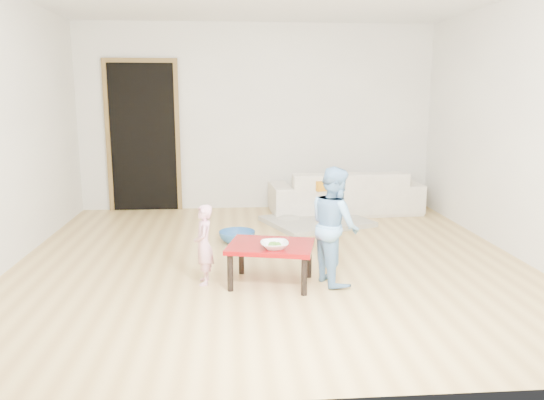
{
  "coord_description": "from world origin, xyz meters",
  "views": [
    {
      "loc": [
        -0.38,
        -5.09,
        1.64
      ],
      "look_at": [
        0.0,
        -0.2,
        0.65
      ],
      "focal_mm": 35.0,
      "sensor_mm": 36.0,
      "label": 1
    }
  ],
  "objects": [
    {
      "name": "blanket",
      "position": [
        0.7,
        1.44,
        0.03
      ],
      "size": [
        1.48,
        1.37,
        0.06
      ],
      "primitive_type": null,
      "rotation": [
        0.0,
        0.0,
        0.38
      ],
      "color": "#BCB7A6",
      "rests_on": "floor"
    },
    {
      "name": "bowl",
      "position": [
        -0.03,
        -0.83,
        0.39
      ],
      "size": [
        0.23,
        0.23,
        0.06
      ],
      "primitive_type": "imported",
      "color": "white",
      "rests_on": "red_table"
    },
    {
      "name": "red_table",
      "position": [
        -0.05,
        -0.69,
        0.18
      ],
      "size": [
        0.83,
        0.7,
        0.36
      ],
      "primitive_type": null,
      "rotation": [
        0.0,
        0.0,
        -0.23
      ],
      "color": "maroon",
      "rests_on": "floor"
    },
    {
      "name": "doorway",
      "position": [
        -1.6,
        2.48,
        1.02
      ],
      "size": [
        1.02,
        0.08,
        2.11
      ],
      "primitive_type": null,
      "color": "brown",
      "rests_on": "back_wall"
    },
    {
      "name": "basin",
      "position": [
        -0.33,
        0.66,
        0.06
      ],
      "size": [
        0.4,
        0.4,
        0.13
      ],
      "primitive_type": "imported",
      "color": "#285B99",
      "rests_on": "floor"
    },
    {
      "name": "cushion",
      "position": [
        0.9,
        1.83,
        0.46
      ],
      "size": [
        0.58,
        0.55,
        0.13
      ],
      "primitive_type": "cube",
      "rotation": [
        0.0,
        0.0,
        0.3
      ],
      "color": "orange",
      "rests_on": "sofa"
    },
    {
      "name": "child_blue",
      "position": [
        0.51,
        -0.68,
        0.51
      ],
      "size": [
        0.5,
        0.58,
        1.03
      ],
      "primitive_type": "imported",
      "rotation": [
        0.0,
        0.0,
        1.83
      ],
      "color": "#5AA0D2",
      "rests_on": "floor"
    },
    {
      "name": "broccoli",
      "position": [
        -0.03,
        -0.83,
        0.39
      ],
      "size": [
        0.12,
        0.12,
        0.06
      ],
      "primitive_type": null,
      "color": "#2D5919",
      "rests_on": "red_table"
    },
    {
      "name": "child_pink",
      "position": [
        -0.63,
        -0.63,
        0.35
      ],
      "size": [
        0.18,
        0.26,
        0.7
      ],
      "primitive_type": "imported",
      "rotation": [
        0.0,
        0.0,
        -1.52
      ],
      "color": "#DB6489",
      "rests_on": "floor"
    },
    {
      "name": "back_wall",
      "position": [
        0.0,
        2.5,
        1.3
      ],
      "size": [
        5.0,
        0.02,
        2.6
      ],
      "primitive_type": "cube",
      "color": "silver",
      "rests_on": "floor"
    },
    {
      "name": "sofa",
      "position": [
        1.19,
        2.05,
        0.3
      ],
      "size": [
        2.1,
        0.93,
        0.6
      ],
      "primitive_type": "imported",
      "rotation": [
        0.0,
        0.0,
        3.2
      ],
      "color": "beige",
      "rests_on": "floor"
    },
    {
      "name": "right_wall",
      "position": [
        2.5,
        0.0,
        1.3
      ],
      "size": [
        0.02,
        5.0,
        2.6
      ],
      "primitive_type": "cube",
      "color": "silver",
      "rests_on": "floor"
    },
    {
      "name": "floor",
      "position": [
        0.0,
        0.0,
        0.0
      ],
      "size": [
        5.0,
        5.0,
        0.01
      ],
      "primitive_type": "cube",
      "color": "tan",
      "rests_on": "ground"
    },
    {
      "name": "left_wall",
      "position": [
        -2.5,
        0.0,
        1.3
      ],
      "size": [
        0.02,
        5.0,
        2.6
      ],
      "primitive_type": "cube",
      "color": "silver",
      "rests_on": "floor"
    }
  ]
}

